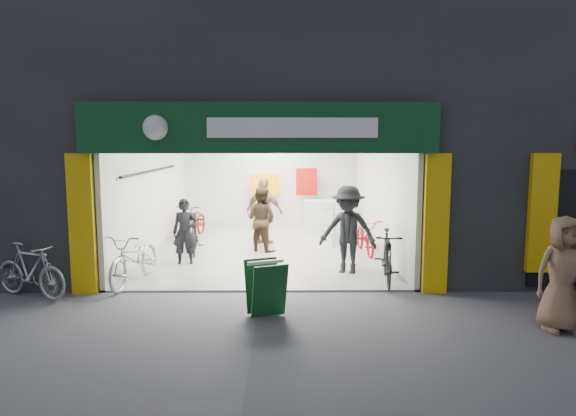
{
  "coord_description": "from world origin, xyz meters",
  "views": [
    {
      "loc": [
        0.45,
        -9.35,
        2.79
      ],
      "look_at": [
        0.54,
        1.5,
        1.4
      ],
      "focal_mm": 32.0,
      "sensor_mm": 36.0,
      "label": 1
    }
  ],
  "objects_px": {
    "parked_bike": "(30,270)",
    "sandwich_board": "(266,287)",
    "bike_right_front": "(387,257)",
    "pedestrian_near": "(563,274)",
    "bike_left_front": "(135,258)"
  },
  "relations": [
    {
      "from": "bike_left_front",
      "to": "pedestrian_near",
      "type": "xyz_separation_m",
      "value": [
        7.08,
        -2.6,
        0.34
      ]
    },
    {
      "from": "pedestrian_near",
      "to": "bike_left_front",
      "type": "bearing_deg",
      "value": 159.46
    },
    {
      "from": "parked_bike",
      "to": "sandwich_board",
      "type": "distance_m",
      "value": 4.4
    },
    {
      "from": "sandwich_board",
      "to": "pedestrian_near",
      "type": "bearing_deg",
      "value": -30.16
    },
    {
      "from": "bike_right_front",
      "to": "sandwich_board",
      "type": "bearing_deg",
      "value": -133.11
    },
    {
      "from": "sandwich_board",
      "to": "parked_bike",
      "type": "bearing_deg",
      "value": 145.18
    },
    {
      "from": "parked_bike",
      "to": "sandwich_board",
      "type": "xyz_separation_m",
      "value": [
        4.28,
        -1.02,
        -0.02
      ]
    },
    {
      "from": "parked_bike",
      "to": "sandwich_board",
      "type": "relative_size",
      "value": 1.9
    },
    {
      "from": "pedestrian_near",
      "to": "sandwich_board",
      "type": "height_order",
      "value": "pedestrian_near"
    },
    {
      "from": "bike_right_front",
      "to": "pedestrian_near",
      "type": "xyz_separation_m",
      "value": [
        2.08,
        -2.6,
        0.33
      ]
    },
    {
      "from": "bike_left_front",
      "to": "sandwich_board",
      "type": "height_order",
      "value": "bike_left_front"
    },
    {
      "from": "bike_right_front",
      "to": "parked_bike",
      "type": "xyz_separation_m",
      "value": [
        -6.62,
        -0.9,
        -0.03
      ]
    },
    {
      "from": "parked_bike",
      "to": "pedestrian_near",
      "type": "distance_m",
      "value": 8.87
    },
    {
      "from": "bike_left_front",
      "to": "parked_bike",
      "type": "relative_size",
      "value": 1.19
    },
    {
      "from": "bike_right_front",
      "to": "pedestrian_near",
      "type": "height_order",
      "value": "pedestrian_near"
    }
  ]
}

